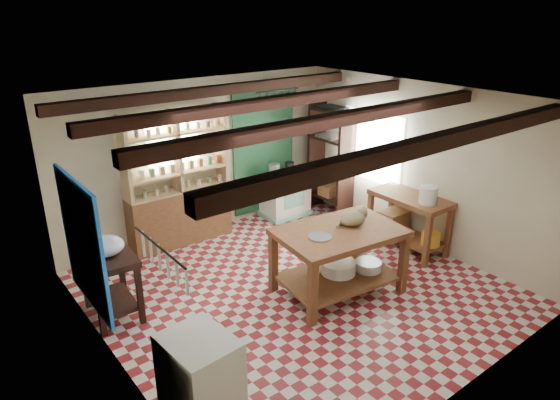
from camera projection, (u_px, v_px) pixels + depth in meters
floor at (297, 290)px, 6.88m from camera, size 5.00×5.00×0.02m
ceiling at (300, 101)px, 5.92m from camera, size 5.00×5.00×0.02m
wall_back at (202, 158)px, 8.24m from camera, size 5.00×0.04×2.60m
wall_front at (473, 282)px, 4.57m from camera, size 5.00×0.04×2.60m
wall_left at (106, 259)px, 4.97m from camera, size 0.04×5.00×2.60m
wall_right at (421, 166)px, 7.83m from camera, size 0.04×5.00×2.60m
ceiling_beams at (300, 111)px, 5.97m from camera, size 5.00×3.80×0.15m
blue_wall_patch at (83, 244)px, 5.73m from camera, size 0.04×1.40×1.60m
green_wall_patch at (264, 149)px, 8.95m from camera, size 1.30×0.04×2.30m
window_back at (173, 139)px, 7.79m from camera, size 0.90×0.02×0.80m
window_right at (372, 147)px, 8.52m from camera, size 0.02×1.30×1.20m
utensil_rail at (160, 260)px, 3.95m from camera, size 0.06×0.90×0.28m
pot_rack at (278, 100)px, 8.30m from camera, size 0.86×0.12×0.36m
shelving_unit at (178, 179)px, 7.86m from camera, size 1.70×0.34×2.20m
tall_rack at (331, 160)px, 9.14m from camera, size 0.40×0.86×2.00m
work_table at (338, 261)px, 6.69m from camera, size 1.73×1.26×0.92m
stove at (285, 195)px, 9.16m from camera, size 0.83×0.57×0.81m
prep_table at (111, 285)px, 6.18m from camera, size 0.64×0.88×0.85m
white_cabinet at (201, 385)px, 4.46m from camera, size 0.60×0.70×0.98m
right_counter at (408, 222)px, 7.88m from camera, size 0.65×1.27×0.90m
cat at (353, 219)px, 6.65m from camera, size 0.40×0.31×0.17m
steel_tray at (320, 237)px, 6.31m from camera, size 0.34×0.34×0.02m
basin_large at (338, 267)px, 6.80m from camera, size 0.53×0.53×0.17m
basin_small at (368, 266)px, 6.88m from camera, size 0.40×0.40×0.13m
kettle_left at (274, 170)px, 8.83m from camera, size 0.21×0.21×0.24m
kettle_right at (290, 167)px, 9.03m from camera, size 0.16×0.16×0.20m
enamel_bowl at (106, 246)px, 5.98m from camera, size 0.47×0.47×0.22m
white_bucket at (428, 195)px, 7.37m from camera, size 0.27×0.27×0.26m
wicker_basket at (393, 220)px, 8.12m from camera, size 0.44×0.36×0.31m
yellow_tub at (431, 239)px, 7.58m from camera, size 0.29×0.29×0.21m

